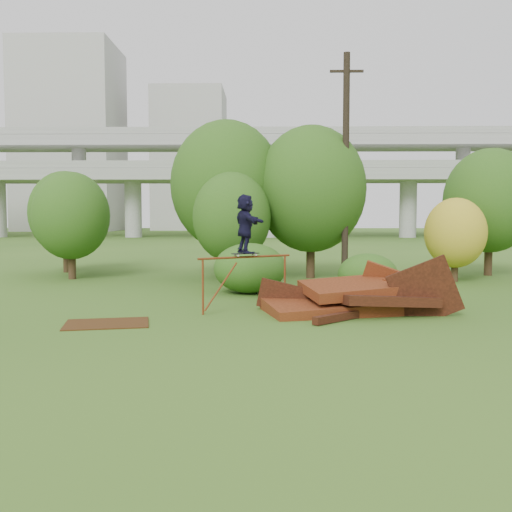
{
  "coord_description": "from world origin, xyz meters",
  "views": [
    {
      "loc": [
        -0.5,
        -14.83,
        2.78
      ],
      "look_at": [
        -0.8,
        2.0,
        1.6
      ],
      "focal_mm": 40.0,
      "sensor_mm": 36.0,
      "label": 1
    }
  ],
  "objects_px": {
    "skater": "(245,224)",
    "scrap_pile": "(353,299)",
    "utility_pole": "(346,167)",
    "flat_plate": "(107,324)"
  },
  "relations": [
    {
      "from": "flat_plate",
      "to": "utility_pole",
      "type": "bearing_deg",
      "value": 52.84
    },
    {
      "from": "flat_plate",
      "to": "scrap_pile",
      "type": "bearing_deg",
      "value": 15.91
    },
    {
      "from": "scrap_pile",
      "to": "skater",
      "type": "height_order",
      "value": "skater"
    },
    {
      "from": "scrap_pile",
      "to": "skater",
      "type": "xyz_separation_m",
      "value": [
        -3.1,
        0.31,
        2.16
      ]
    },
    {
      "from": "flat_plate",
      "to": "utility_pole",
      "type": "height_order",
      "value": "utility_pole"
    },
    {
      "from": "utility_pole",
      "to": "flat_plate",
      "type": "bearing_deg",
      "value": -127.16
    },
    {
      "from": "scrap_pile",
      "to": "flat_plate",
      "type": "xyz_separation_m",
      "value": [
        -6.6,
        -1.88,
        -0.39
      ]
    },
    {
      "from": "skater",
      "to": "flat_plate",
      "type": "distance_m",
      "value": 4.85
    },
    {
      "from": "utility_pole",
      "to": "skater",
      "type": "bearing_deg",
      "value": -117.36
    },
    {
      "from": "skater",
      "to": "scrap_pile",
      "type": "bearing_deg",
      "value": -120.81
    }
  ]
}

